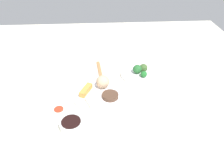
# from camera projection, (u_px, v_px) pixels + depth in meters

# --- Properties ---
(tabletop) EXTENTS (2.20, 2.20, 0.02)m
(tabletop) POSITION_uv_depth(u_px,v_px,m) (103.00, 96.00, 1.20)
(tabletop) COLOR beige
(tabletop) RESTS_ON ground
(main_plate) EXTENTS (0.27, 0.27, 0.02)m
(main_plate) POSITION_uv_depth(u_px,v_px,m) (98.00, 96.00, 1.18)
(main_plate) COLOR white
(main_plate) RESTS_ON tabletop
(rice_scoop) EXTENTS (0.08, 0.08, 0.08)m
(rice_scoop) POSITION_uv_depth(u_px,v_px,m) (102.00, 82.00, 1.21)
(rice_scoop) COLOR tan
(rice_scoop) RESTS_ON main_plate
(spring_roll) EXTENTS (0.07, 0.11, 0.03)m
(spring_roll) POSITION_uv_depth(u_px,v_px,m) (86.00, 90.00, 1.19)
(spring_roll) COLOR gold
(spring_roll) RESTS_ON main_plate
(crab_rangoon_wonton) EXTENTS (0.09, 0.10, 0.01)m
(crab_rangoon_wonton) POSITION_uv_depth(u_px,v_px,m) (93.00, 102.00, 1.12)
(crab_rangoon_wonton) COLOR beige
(crab_rangoon_wonton) RESTS_ON main_plate
(stir_fry_heap) EXTENTS (0.09, 0.09, 0.02)m
(stir_fry_heap) POSITION_uv_depth(u_px,v_px,m) (110.00, 96.00, 1.15)
(stir_fry_heap) COLOR #4D3426
(stir_fry_heap) RESTS_ON main_plate
(broccoli_plate) EXTENTS (0.21, 0.21, 0.01)m
(broccoli_plate) POSITION_uv_depth(u_px,v_px,m) (138.00, 75.00, 1.35)
(broccoli_plate) COLOR white
(broccoli_plate) RESTS_ON tabletop
(broccoli_floret_0) EXTENTS (0.06, 0.06, 0.06)m
(broccoli_floret_0) POSITION_uv_depth(u_px,v_px,m) (137.00, 69.00, 1.34)
(broccoli_floret_0) COLOR #26622D
(broccoli_floret_0) RESTS_ON broccoli_plate
(broccoli_floret_1) EXTENTS (0.04, 0.04, 0.04)m
(broccoli_floret_1) POSITION_uv_depth(u_px,v_px,m) (144.00, 74.00, 1.31)
(broccoli_floret_1) COLOR #206829
(broccoli_floret_1) RESTS_ON broccoli_plate
(broccoli_floret_2) EXTENTS (0.05, 0.05, 0.05)m
(broccoli_floret_2) POSITION_uv_depth(u_px,v_px,m) (143.00, 68.00, 1.35)
(broccoli_floret_2) COLOR #385729
(broccoli_floret_2) RESTS_ON broccoli_plate
(soy_sauce_bowl) EXTENTS (0.11, 0.11, 0.04)m
(soy_sauce_bowl) POSITION_uv_depth(u_px,v_px,m) (72.00, 125.00, 0.99)
(soy_sauce_bowl) COLOR white
(soy_sauce_bowl) RESTS_ON tabletop
(soy_sauce_bowl_liquid) EXTENTS (0.09, 0.09, 0.00)m
(soy_sauce_bowl_liquid) POSITION_uv_depth(u_px,v_px,m) (71.00, 122.00, 0.98)
(soy_sauce_bowl_liquid) COLOR black
(soy_sauce_bowl_liquid) RESTS_ON soy_sauce_bowl
(sauce_ramekin_sweet_and_sour) EXTENTS (0.06, 0.06, 0.02)m
(sauce_ramekin_sweet_and_sour) POSITION_uv_depth(u_px,v_px,m) (59.00, 111.00, 1.08)
(sauce_ramekin_sweet_and_sour) COLOR white
(sauce_ramekin_sweet_and_sour) RESTS_ON tabletop
(sauce_ramekin_sweet_and_sour_liquid) EXTENTS (0.05, 0.05, 0.00)m
(sauce_ramekin_sweet_and_sour_liquid) POSITION_uv_depth(u_px,v_px,m) (59.00, 109.00, 1.07)
(sauce_ramekin_sweet_and_sour_liquid) COLOR red
(sauce_ramekin_sweet_and_sour_liquid) RESTS_ON sauce_ramekin_sweet_and_sour
(chopsticks_pair) EXTENTS (0.04, 0.24, 0.01)m
(chopsticks_pair) POSITION_uv_depth(u_px,v_px,m) (100.00, 71.00, 1.39)
(chopsticks_pair) COLOR #AD7444
(chopsticks_pair) RESTS_ON tabletop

